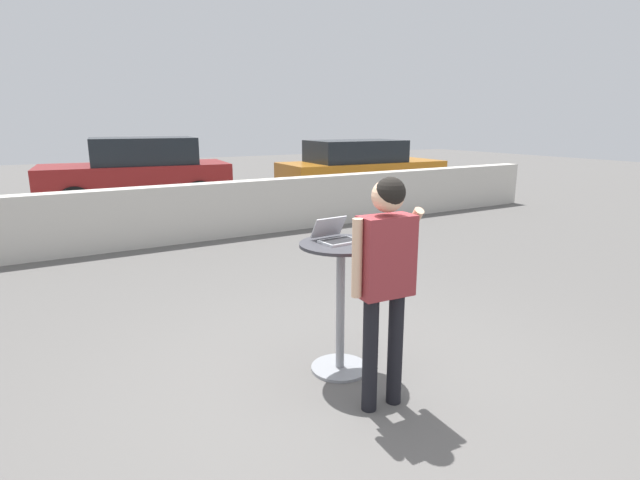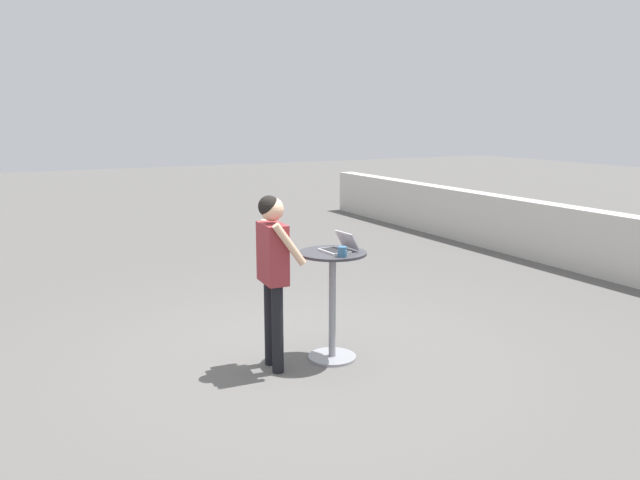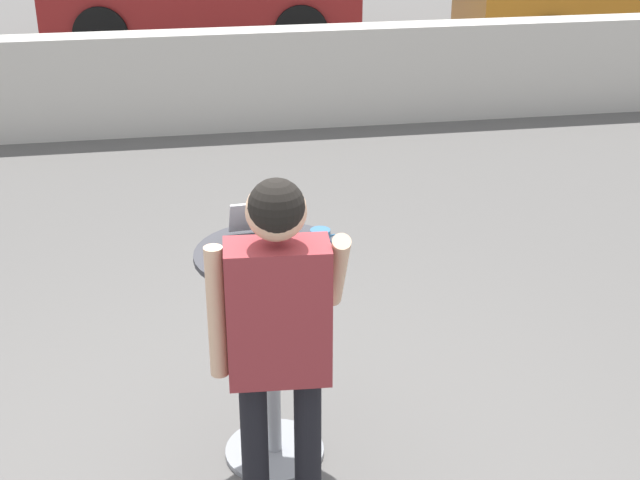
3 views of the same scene
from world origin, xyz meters
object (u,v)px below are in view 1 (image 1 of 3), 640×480
at_px(standing_person, 385,266).
at_px(parked_car_further_down, 138,173).
at_px(parked_car_near_street, 360,169).
at_px(coffee_mug, 366,234).
at_px(cafe_table, 341,293).
at_px(laptop, 336,236).

xyz_separation_m(standing_person, parked_car_further_down, (0.26, 9.62, -0.21)).
bearing_deg(standing_person, parked_car_near_street, 55.69).
bearing_deg(coffee_mug, parked_car_near_street, 54.96).
bearing_deg(coffee_mug, parked_car_further_down, 90.00).
xyz_separation_m(cafe_table, standing_person, (-0.04, -0.62, 0.39)).
bearing_deg(parked_car_near_street, standing_person, -124.31).
bearing_deg(laptop, parked_car_further_down, 88.54).
distance_m(standing_person, parked_car_near_street, 10.07).
bearing_deg(parked_car_near_street, cafe_table, -126.20).
relative_size(laptop, standing_person, 0.19).
height_order(laptop, coffee_mug, laptop).
relative_size(coffee_mug, standing_person, 0.07).
relative_size(standing_person, parked_car_near_street, 0.38).
xyz_separation_m(laptop, parked_car_near_street, (5.64, 7.63, -0.34)).
relative_size(cafe_table, parked_car_near_street, 0.24).
height_order(cafe_table, parked_car_further_down, parked_car_further_down).
relative_size(cafe_table, coffee_mug, 8.81).
bearing_deg(parked_car_near_street, laptop, -126.48).
bearing_deg(parked_car_further_down, coffee_mug, -90.00).
height_order(laptop, parked_car_further_down, parked_car_further_down).
height_order(standing_person, parked_car_near_street, standing_person).
distance_m(cafe_table, parked_car_further_down, 9.01).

